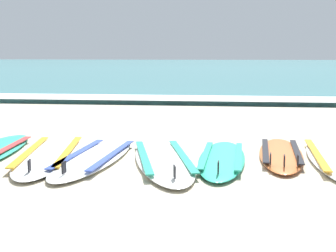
# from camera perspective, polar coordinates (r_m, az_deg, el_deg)

# --- Properties ---
(ground_plane) EXTENTS (80.00, 80.00, 0.00)m
(ground_plane) POSITION_cam_1_polar(r_m,az_deg,el_deg) (5.38, -0.28, -3.78)
(ground_plane) COLOR #C1B599
(sea) EXTENTS (80.00, 60.00, 0.10)m
(sea) POSITION_cam_1_polar(r_m,az_deg,el_deg) (40.52, 5.66, 7.17)
(sea) COLOR teal
(sea) RESTS_ON ground
(wave_foam_strip) EXTENTS (80.00, 1.38, 0.11)m
(wave_foam_strip) POSITION_cam_1_polar(r_m,az_deg,el_deg) (11.27, 3.31, 3.09)
(wave_foam_strip) COLOR white
(wave_foam_strip) RESTS_ON ground
(surfboard_1) EXTENTS (0.97, 2.45, 0.18)m
(surfboard_1) POSITION_cam_1_polar(r_m,az_deg,el_deg) (5.56, -14.00, -3.25)
(surfboard_1) COLOR white
(surfboard_1) RESTS_ON ground
(surfboard_2) EXTENTS (0.70, 2.25, 0.18)m
(surfboard_2) POSITION_cam_1_polar(r_m,az_deg,el_deg) (5.31, -8.71, -3.66)
(surfboard_2) COLOR white
(surfboard_2) RESTS_ON ground
(surfboard_3) EXTENTS (1.11, 2.40, 0.18)m
(surfboard_3) POSITION_cam_1_polar(r_m,az_deg,el_deg) (5.14, -0.58, -3.95)
(surfboard_3) COLOR silver
(surfboard_3) RESTS_ON ground
(surfboard_4) EXTENTS (0.58, 1.99, 0.18)m
(surfboard_4) POSITION_cam_1_polar(r_m,az_deg,el_deg) (5.20, 6.46, -3.87)
(surfboard_4) COLOR #2DB793
(surfboard_4) RESTS_ON ground
(surfboard_5) EXTENTS (0.62, 1.94, 0.18)m
(surfboard_5) POSITION_cam_1_polar(r_m,az_deg,el_deg) (5.54, 13.33, -3.26)
(surfboard_5) COLOR orange
(surfboard_5) RESTS_ON ground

